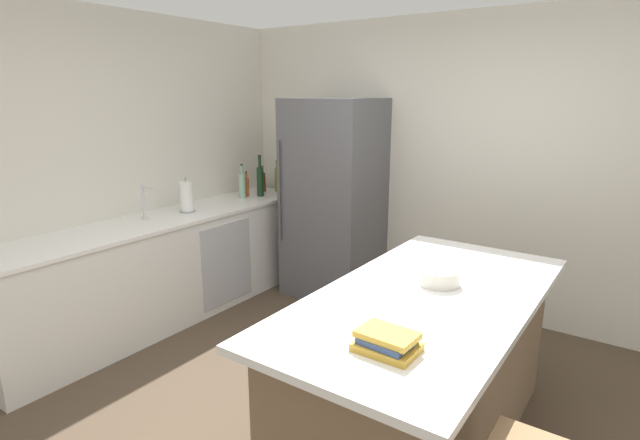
{
  "coord_description": "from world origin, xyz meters",
  "views": [
    {
      "loc": [
        1.36,
        -2.04,
        1.93
      ],
      "look_at": [
        -0.73,
        0.94,
        1.0
      ],
      "focal_mm": 27.8,
      "sensor_mm": 36.0,
      "label": 1
    }
  ],
  "objects_px": {
    "kitchen_island": "(423,370)",
    "syrup_bottle": "(263,182)",
    "vinegar_bottle": "(247,187)",
    "cookbook_stack": "(387,342)",
    "gin_bottle": "(242,185)",
    "sink_faucet": "(144,202)",
    "mixing_bowl": "(440,277)",
    "olive_oil_bottle": "(277,179)",
    "paper_towel_roll": "(187,197)",
    "wine_bottle": "(260,180)",
    "hot_sauce_bottle": "(260,185)",
    "refrigerator": "(334,199)"
  },
  "relations": [
    {
      "from": "sink_faucet",
      "to": "kitchen_island",
      "type": "bearing_deg",
      "value": -2.79
    },
    {
      "from": "kitchen_island",
      "to": "vinegar_bottle",
      "type": "distance_m",
      "value": 2.92
    },
    {
      "from": "paper_towel_roll",
      "to": "gin_bottle",
      "type": "bearing_deg",
      "value": 91.65
    },
    {
      "from": "paper_towel_roll",
      "to": "wine_bottle",
      "type": "distance_m",
      "value": 0.91
    },
    {
      "from": "refrigerator",
      "to": "sink_faucet",
      "type": "height_order",
      "value": "refrigerator"
    },
    {
      "from": "hot_sauce_bottle",
      "to": "cookbook_stack",
      "type": "relative_size",
      "value": 0.95
    },
    {
      "from": "olive_oil_bottle",
      "to": "hot_sauce_bottle",
      "type": "distance_m",
      "value": 0.22
    },
    {
      "from": "kitchen_island",
      "to": "cookbook_stack",
      "type": "height_order",
      "value": "cookbook_stack"
    },
    {
      "from": "kitchen_island",
      "to": "cookbook_stack",
      "type": "relative_size",
      "value": 8.14
    },
    {
      "from": "gin_bottle",
      "to": "cookbook_stack",
      "type": "distance_m",
      "value": 3.24
    },
    {
      "from": "olive_oil_bottle",
      "to": "mixing_bowl",
      "type": "height_order",
      "value": "olive_oil_bottle"
    },
    {
      "from": "syrup_bottle",
      "to": "kitchen_island",
      "type": "bearing_deg",
      "value": -32.17
    },
    {
      "from": "refrigerator",
      "to": "syrup_bottle",
      "type": "height_order",
      "value": "refrigerator"
    },
    {
      "from": "syrup_bottle",
      "to": "cookbook_stack",
      "type": "xyz_separation_m",
      "value": [
        2.69,
        -2.28,
        -0.07
      ]
    },
    {
      "from": "refrigerator",
      "to": "kitchen_island",
      "type": "bearing_deg",
      "value": -43.9
    },
    {
      "from": "olive_oil_bottle",
      "to": "kitchen_island",
      "type": "bearing_deg",
      "value": -35.02
    },
    {
      "from": "wine_bottle",
      "to": "cookbook_stack",
      "type": "xyz_separation_m",
      "value": [
        2.54,
        -2.08,
        -0.13
      ]
    },
    {
      "from": "hot_sauce_bottle",
      "to": "cookbook_stack",
      "type": "xyz_separation_m",
      "value": [
        2.64,
        -2.18,
        -0.06
      ]
    },
    {
      "from": "gin_bottle",
      "to": "sink_faucet",
      "type": "bearing_deg",
      "value": -91.64
    },
    {
      "from": "cookbook_stack",
      "to": "mixing_bowl",
      "type": "distance_m",
      "value": 0.83
    },
    {
      "from": "gin_bottle",
      "to": "vinegar_bottle",
      "type": "bearing_deg",
      "value": 102.87
    },
    {
      "from": "kitchen_island",
      "to": "gin_bottle",
      "type": "xyz_separation_m",
      "value": [
        -2.52,
        1.25,
        0.58
      ]
    },
    {
      "from": "sink_faucet",
      "to": "wine_bottle",
      "type": "relative_size",
      "value": 0.71
    },
    {
      "from": "kitchen_island",
      "to": "vinegar_bottle",
      "type": "relative_size",
      "value": 7.98
    },
    {
      "from": "sink_faucet",
      "to": "syrup_bottle",
      "type": "bearing_deg",
      "value": 91.26
    },
    {
      "from": "kitchen_island",
      "to": "gin_bottle",
      "type": "distance_m",
      "value": 2.87
    },
    {
      "from": "refrigerator",
      "to": "vinegar_bottle",
      "type": "xyz_separation_m",
      "value": [
        -0.91,
        -0.24,
        0.06
      ]
    },
    {
      "from": "refrigerator",
      "to": "vinegar_bottle",
      "type": "height_order",
      "value": "refrigerator"
    },
    {
      "from": "olive_oil_bottle",
      "to": "vinegar_bottle",
      "type": "height_order",
      "value": "olive_oil_bottle"
    },
    {
      "from": "refrigerator",
      "to": "olive_oil_bottle",
      "type": "distance_m",
      "value": 0.85
    },
    {
      "from": "hot_sauce_bottle",
      "to": "vinegar_bottle",
      "type": "bearing_deg",
      "value": -91.64
    },
    {
      "from": "kitchen_island",
      "to": "gin_bottle",
      "type": "height_order",
      "value": "gin_bottle"
    },
    {
      "from": "sink_faucet",
      "to": "mixing_bowl",
      "type": "height_order",
      "value": "sink_faucet"
    },
    {
      "from": "sink_faucet",
      "to": "paper_towel_roll",
      "type": "relative_size",
      "value": 0.96
    },
    {
      "from": "hot_sauce_bottle",
      "to": "vinegar_bottle",
      "type": "height_order",
      "value": "vinegar_bottle"
    },
    {
      "from": "sink_faucet",
      "to": "mixing_bowl",
      "type": "distance_m",
      "value": 2.55
    },
    {
      "from": "paper_towel_roll",
      "to": "cookbook_stack",
      "type": "distance_m",
      "value": 2.86
    },
    {
      "from": "syrup_bottle",
      "to": "mixing_bowl",
      "type": "distance_m",
      "value": 2.96
    },
    {
      "from": "syrup_bottle",
      "to": "gin_bottle",
      "type": "height_order",
      "value": "gin_bottle"
    },
    {
      "from": "syrup_bottle",
      "to": "vinegar_bottle",
      "type": "xyz_separation_m",
      "value": [
        0.05,
        -0.3,
        -0.01
      ]
    },
    {
      "from": "kitchen_island",
      "to": "syrup_bottle",
      "type": "bearing_deg",
      "value": 147.83
    },
    {
      "from": "vinegar_bottle",
      "to": "mixing_bowl",
      "type": "relative_size",
      "value": 1.14
    },
    {
      "from": "kitchen_island",
      "to": "syrup_bottle",
      "type": "distance_m",
      "value": 3.11
    },
    {
      "from": "kitchen_island",
      "to": "refrigerator",
      "type": "height_order",
      "value": "refrigerator"
    },
    {
      "from": "vinegar_bottle",
      "to": "cookbook_stack",
      "type": "height_order",
      "value": "vinegar_bottle"
    },
    {
      "from": "gin_bottle",
      "to": "olive_oil_bottle",
      "type": "bearing_deg",
      "value": 82.95
    },
    {
      "from": "kitchen_island",
      "to": "vinegar_bottle",
      "type": "xyz_separation_m",
      "value": [
        -2.54,
        1.33,
        0.55
      ]
    },
    {
      "from": "syrup_bottle",
      "to": "paper_towel_roll",
      "type": "bearing_deg",
      "value": -85.56
    },
    {
      "from": "sink_faucet",
      "to": "wine_bottle",
      "type": "distance_m",
      "value": 1.31
    },
    {
      "from": "olive_oil_bottle",
      "to": "wine_bottle",
      "type": "xyz_separation_m",
      "value": [
        0.02,
        -0.3,
        0.03
      ]
    }
  ]
}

